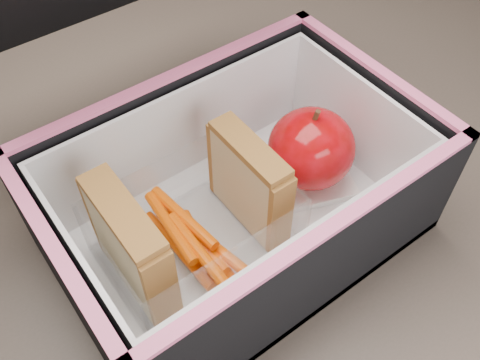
% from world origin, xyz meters
% --- Properties ---
extents(kitchen_table, '(1.20, 0.80, 0.75)m').
position_xyz_m(kitchen_table, '(0.00, 0.00, 0.66)').
color(kitchen_table, brown).
rests_on(kitchen_table, ground).
extents(lunch_bag, '(0.32, 0.35, 0.28)m').
position_xyz_m(lunch_bag, '(0.00, -0.05, 0.82)').
color(lunch_bag, black).
rests_on(lunch_bag, kitchen_table).
extents(plastic_tub, '(0.16, 0.12, 0.07)m').
position_xyz_m(plastic_tub, '(-0.04, -0.05, 0.80)').
color(plastic_tub, white).
rests_on(plastic_tub, lunch_bag).
extents(sandwich_left, '(0.03, 0.09, 0.10)m').
position_xyz_m(sandwich_left, '(-0.10, -0.05, 0.82)').
color(sandwich_left, tan).
rests_on(sandwich_left, plastic_tub).
extents(sandwich_right, '(0.02, 0.09, 0.10)m').
position_xyz_m(sandwich_right, '(0.02, -0.05, 0.82)').
color(sandwich_right, tan).
rests_on(sandwich_right, plastic_tub).
extents(carrot_sticks, '(0.04, 0.13, 0.03)m').
position_xyz_m(carrot_sticks, '(-0.05, -0.06, 0.78)').
color(carrot_sticks, '#D34206').
rests_on(carrot_sticks, plastic_tub).
extents(paper_napkin, '(0.09, 0.09, 0.01)m').
position_xyz_m(paper_napkin, '(0.10, -0.06, 0.77)').
color(paper_napkin, white).
rests_on(paper_napkin, lunch_bag).
extents(red_apple, '(0.09, 0.09, 0.09)m').
position_xyz_m(red_apple, '(0.09, -0.05, 0.81)').
color(red_apple, '#8D0600').
rests_on(red_apple, paper_napkin).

